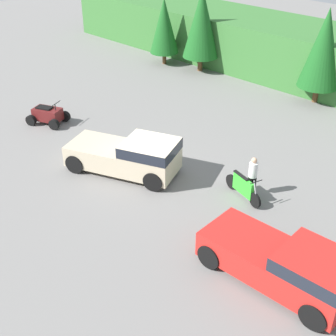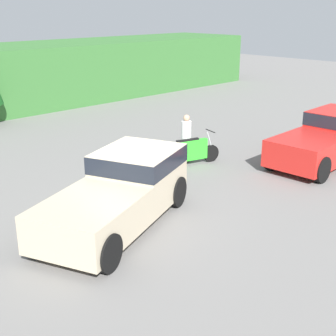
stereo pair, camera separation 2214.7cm
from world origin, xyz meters
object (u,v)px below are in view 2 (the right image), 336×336
(dirt_bike, at_px, (192,152))
(rider_person, at_px, (186,136))
(pickup_truck_second, at_px, (122,188))
(pickup_truck_red, at_px, (329,136))

(dirt_bike, bearing_deg, rider_person, 90.40)
(dirt_bike, relative_size, rider_person, 1.23)
(pickup_truck_second, relative_size, dirt_bike, 2.48)
(pickup_truck_second, height_order, dirt_bike, pickup_truck_second)
(pickup_truck_second, bearing_deg, pickup_truck_red, -30.06)
(pickup_truck_second, bearing_deg, dirt_bike, -0.18)
(pickup_truck_red, height_order, dirt_bike, pickup_truck_red)
(pickup_truck_red, height_order, rider_person, rider_person)
(pickup_truck_second, distance_m, rider_person, 5.50)
(pickup_truck_red, bearing_deg, dirt_bike, 139.94)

